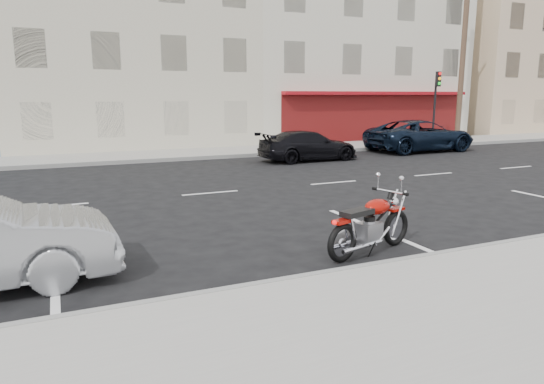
% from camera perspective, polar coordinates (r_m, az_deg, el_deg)
% --- Properties ---
extents(ground, '(120.00, 120.00, 0.00)m').
position_cam_1_polar(ground, '(14.32, 0.41, 0.53)').
color(ground, black).
rests_on(ground, ground).
extents(sidewalk_near, '(80.00, 3.40, 0.15)m').
position_cam_1_polar(sidewalk_near, '(4.93, -11.55, -20.83)').
color(sidewalk_near, gray).
rests_on(sidewalk_near, ground).
extents(sidewalk_far, '(80.00, 3.40, 0.15)m').
position_cam_1_polar(sidewalk_far, '(21.68, -21.72, 3.61)').
color(sidewalk_far, gray).
rests_on(sidewalk_far, ground).
extents(curb_near, '(80.00, 0.12, 0.16)m').
position_cam_1_polar(curb_near, '(6.41, -14.98, -13.01)').
color(curb_near, gray).
rests_on(curb_near, ground).
extents(curb_far, '(80.00, 0.12, 0.16)m').
position_cam_1_polar(curb_far, '(19.99, -21.49, 3.05)').
color(curb_far, gray).
rests_on(curb_far, ground).
extents(bldg_cream, '(12.00, 12.00, 11.50)m').
position_cam_1_polar(bldg_cream, '(29.51, -17.21, 16.80)').
color(bldg_cream, beige).
rests_on(bldg_cream, ground).
extents(bldg_corner, '(14.00, 12.00, 12.50)m').
position_cam_1_polar(bldg_corner, '(33.80, 6.25, 17.31)').
color(bldg_corner, beige).
rests_on(bldg_corner, ground).
extents(bldg_far_east, '(12.00, 12.00, 11.00)m').
position_cam_1_polar(bldg_far_east, '(43.21, 24.25, 14.09)').
color(bldg_far_east, tan).
rests_on(bldg_far_east, ground).
extents(utility_pole, '(1.80, 0.30, 9.00)m').
position_cam_1_polar(utility_pole, '(30.28, 21.53, 14.45)').
color(utility_pole, '#422D1E').
rests_on(utility_pole, sidewalk_far).
extents(traffic_light, '(0.26, 0.30, 3.80)m').
position_cam_1_polar(traffic_light, '(28.64, 18.73, 10.48)').
color(traffic_light, black).
rests_on(traffic_light, sidewalk_far).
extents(fire_hydrant, '(0.20, 0.20, 0.72)m').
position_cam_1_polar(fire_hydrant, '(27.86, 15.94, 6.46)').
color(fire_hydrant, beige).
rests_on(fire_hydrant, sidewalk_far).
extents(motorcycle, '(2.04, 0.87, 1.05)m').
position_cam_1_polar(motorcycle, '(9.04, 14.49, -3.15)').
color(motorcycle, black).
rests_on(motorcycle, ground).
extents(suv_far, '(5.50, 2.62, 1.52)m').
position_cam_1_polar(suv_far, '(24.69, 17.04, 6.36)').
color(suv_far, black).
rests_on(suv_far, ground).
extents(car_far, '(4.34, 1.90, 1.24)m').
position_cam_1_polar(car_far, '(20.28, 4.30, 5.45)').
color(car_far, black).
rests_on(car_far, ground).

